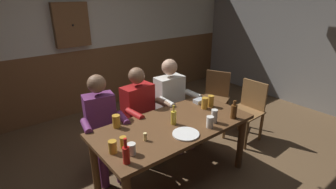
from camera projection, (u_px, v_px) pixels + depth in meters
name	position (u px, v px, depth m)	size (l,w,h in m)	color
ground_plane	(163.00, 170.00, 3.20)	(7.96, 7.96, 0.00)	brown
back_wall_upper	(76.00, 10.00, 4.23)	(6.63, 0.12, 1.34)	beige
back_wall_wainscot	(85.00, 80.00, 4.69)	(6.63, 0.12, 1.14)	brown
side_wall_concrete	(308.00, 41.00, 4.69)	(0.12, 4.57, 2.47)	gray
dining_table	(173.00, 132.00, 2.82)	(1.75, 0.84, 0.74)	brown
person_0	(102.00, 122.00, 2.96)	(0.53, 0.56, 1.23)	#6B2D66
person_1	(142.00, 110.00, 3.29)	(0.58, 0.54, 1.21)	#AD1919
person_2	(173.00, 99.00, 3.58)	(0.55, 0.55, 1.24)	silver
chair_empty_near_right	(215.00, 97.00, 4.20)	(0.58, 0.58, 0.88)	brown
chair_empty_near_left	(248.00, 109.00, 3.76)	(0.45, 0.45, 0.88)	brown
table_candle	(145.00, 137.00, 2.46)	(0.04, 0.04, 0.08)	#F9E08C
condiment_caddy	(199.00, 101.00, 3.31)	(0.14, 0.10, 0.05)	#B2B7BC
plate_0	(186.00, 134.00, 2.57)	(0.27, 0.27, 0.01)	white
bottle_0	(174.00, 117.00, 2.76)	(0.06, 0.06, 0.22)	gold
bottle_1	(234.00, 111.00, 2.88)	(0.07, 0.07, 0.21)	#593314
bottle_2	(126.00, 154.00, 2.12)	(0.06, 0.06, 0.24)	red
pint_glass_0	(205.00, 103.00, 3.13)	(0.08, 0.08, 0.14)	gold
pint_glass_1	(210.00, 122.00, 2.69)	(0.08, 0.08, 0.13)	white
pint_glass_2	(113.00, 147.00, 2.27)	(0.08, 0.08, 0.12)	gold
pint_glass_3	(123.00, 142.00, 2.34)	(0.06, 0.06, 0.11)	gold
pint_glass_4	(214.00, 116.00, 2.79)	(0.07, 0.07, 0.15)	white
pint_glass_5	(116.00, 121.00, 2.69)	(0.08, 0.08, 0.14)	gold
pint_glass_6	(132.00, 149.00, 2.25)	(0.08, 0.08, 0.11)	white
pint_glass_7	(211.00, 101.00, 3.18)	(0.08, 0.08, 0.15)	gold
wall_dart_cabinet	(71.00, 25.00, 4.13)	(0.56, 0.15, 0.70)	brown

